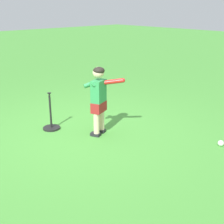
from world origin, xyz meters
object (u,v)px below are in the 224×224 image
at_px(play_ball_by_bucket, 98,111).
at_px(batting_tee, 51,123).
at_px(child_batter, 99,95).
at_px(play_ball_near_batter, 221,143).

height_order(play_ball_by_bucket, batting_tee, batting_tee).
bearing_deg(child_batter, play_ball_near_batter, 123.28).
xyz_separation_m(child_batter, batting_tee, (0.44, -0.71, -0.55)).
distance_m(child_batter, play_ball_by_bucket, 1.17).
bearing_deg(batting_tee, child_batter, 122.06).
relative_size(child_batter, batting_tee, 1.74).
distance_m(play_ball_by_bucket, batting_tee, 1.08).
relative_size(play_ball_near_batter, batting_tee, 0.14).
xyz_separation_m(play_ball_by_bucket, batting_tee, (1.08, 0.07, 0.07)).
relative_size(child_batter, play_ball_by_bucket, 14.56).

